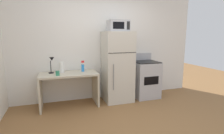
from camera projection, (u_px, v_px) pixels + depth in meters
ground_plane at (128, 128)px, 3.05m from camera, size 12.00×12.00×0.00m
wall_back_white at (101, 46)px, 4.41m from camera, size 5.00×0.10×2.60m
desk at (69, 83)px, 3.92m from camera, size 1.24×0.63×0.75m
desk_lamp at (52, 62)px, 3.83m from camera, size 0.14×0.12×0.35m
paper_towel_roll at (62, 67)px, 3.91m from camera, size 0.11×0.11×0.24m
spray_bottle at (83, 67)px, 4.05m from camera, size 0.06×0.06×0.25m
coffee_mug at (58, 73)px, 3.65m from camera, size 0.08×0.08×0.09m
refrigerator at (118, 67)px, 4.23m from camera, size 0.66×0.65×1.65m
microwave at (118, 26)px, 4.04m from camera, size 0.46×0.35×0.26m
oven_range at (145, 79)px, 4.54m from camera, size 0.61×0.61×1.10m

